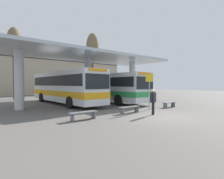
% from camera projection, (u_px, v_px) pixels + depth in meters
% --- Properties ---
extents(ground_plane, '(100.00, 100.00, 0.00)m').
position_uv_depth(ground_plane, '(158.00, 116.00, 11.32)').
color(ground_plane, '#605B56').
extents(townhouse_backdrop, '(40.00, 0.58, 9.00)m').
position_uv_depth(townhouse_backdrop, '(35.00, 67.00, 32.78)').
color(townhouse_backdrop, tan).
rests_on(townhouse_backdrop, ground_plane).
extents(station_canopy, '(17.86, 6.95, 5.05)m').
position_uv_depth(station_canopy, '(88.00, 61.00, 17.96)').
color(station_canopy, silver).
rests_on(station_canopy, ground_plane).
extents(transit_bus_left_bay, '(2.87, 12.44, 3.31)m').
position_uv_depth(transit_bus_left_bay, '(64.00, 86.00, 18.31)').
color(transit_bus_left_bay, silver).
rests_on(transit_bus_left_bay, ground_plane).
extents(transit_bus_center_bay, '(2.89, 11.71, 3.15)m').
position_uv_depth(transit_bus_center_bay, '(106.00, 87.00, 20.20)').
color(transit_bus_center_bay, silver).
rests_on(transit_bus_center_bay, ground_plane).
extents(waiting_bench_near_pillar, '(1.78, 0.44, 0.46)m').
position_uv_depth(waiting_bench_near_pillar, '(130.00, 108.00, 12.40)').
color(waiting_bench_near_pillar, slate).
rests_on(waiting_bench_near_pillar, ground_plane).
extents(waiting_bench_mid_platform, '(1.74, 0.44, 0.46)m').
position_uv_depth(waiting_bench_mid_platform, '(83.00, 114.00, 10.06)').
color(waiting_bench_mid_platform, slate).
rests_on(waiting_bench_mid_platform, ground_plane).
extents(waiting_bench_far_platform, '(1.52, 0.44, 0.46)m').
position_uv_depth(waiting_bench_far_platform, '(169.00, 104.00, 15.50)').
color(waiting_bench_far_platform, slate).
rests_on(waiting_bench_far_platform, ground_plane).
extents(info_sign_platform, '(0.90, 0.09, 2.86)m').
position_uv_depth(info_sign_platform, '(149.00, 84.00, 13.98)').
color(info_sign_platform, gray).
rests_on(info_sign_platform, ground_plane).
extents(pedestrian_waiting, '(0.63, 0.35, 1.71)m').
position_uv_depth(pedestrian_waiting, '(153.00, 99.00, 11.71)').
color(pedestrian_waiting, black).
rests_on(pedestrian_waiting, ground_plane).
extents(poplar_tree_behind_left, '(1.86, 1.86, 9.64)m').
position_uv_depth(poplar_tree_behind_left, '(14.00, 45.00, 23.18)').
color(poplar_tree_behind_left, '#473A2B').
rests_on(poplar_tree_behind_left, ground_plane).
extents(poplar_tree_behind_right, '(2.12, 2.12, 10.67)m').
position_uv_depth(poplar_tree_behind_right, '(93.00, 48.00, 29.43)').
color(poplar_tree_behind_right, '#473A2B').
rests_on(poplar_tree_behind_right, ground_plane).
extents(parked_car_street, '(4.26, 2.14, 1.99)m').
position_uv_depth(parked_car_street, '(88.00, 90.00, 35.36)').
color(parked_car_street, black).
rests_on(parked_car_street, ground_plane).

